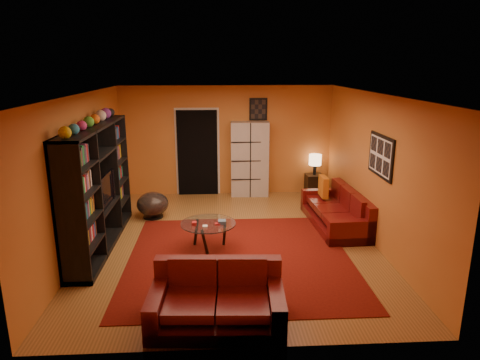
{
  "coord_description": "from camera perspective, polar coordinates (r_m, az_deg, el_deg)",
  "views": [
    {
      "loc": [
        -0.26,
        -7.11,
        3.07
      ],
      "look_at": [
        0.16,
        0.1,
        1.11
      ],
      "focal_mm": 32.0,
      "sensor_mm": 36.0,
      "label": 1
    }
  ],
  "objects": [
    {
      "name": "floor",
      "position": [
        7.75,
        -1.12,
        -8.16
      ],
      "size": [
        6.0,
        6.0,
        0.0
      ],
      "primitive_type": "plane",
      "color": "brown",
      "rests_on": "ground"
    },
    {
      "name": "ceiling",
      "position": [
        7.13,
        -1.22,
        11.4
      ],
      "size": [
        6.0,
        6.0,
        0.0
      ],
      "primitive_type": "plane",
      "rotation": [
        3.14,
        0.0,
        0.0
      ],
      "color": "white",
      "rests_on": "wall_back"
    },
    {
      "name": "wall_back",
      "position": [
        10.27,
        -1.79,
        5.24
      ],
      "size": [
        6.0,
        0.0,
        6.0
      ],
      "primitive_type": "plane",
      "rotation": [
        1.57,
        0.0,
        0.0
      ],
      "color": "#BF6B29",
      "rests_on": "floor"
    },
    {
      "name": "wall_front",
      "position": [
        4.48,
        0.27,
        -8.07
      ],
      "size": [
        6.0,
        0.0,
        6.0
      ],
      "primitive_type": "plane",
      "rotation": [
        -1.57,
        0.0,
        0.0
      ],
      "color": "#BF6B29",
      "rests_on": "floor"
    },
    {
      "name": "wall_left",
      "position": [
        7.66,
        -20.2,
        0.88
      ],
      "size": [
        0.0,
        6.0,
        6.0
      ],
      "primitive_type": "plane",
      "rotation": [
        1.57,
        0.0,
        1.57
      ],
      "color": "#BF6B29",
      "rests_on": "floor"
    },
    {
      "name": "wall_right",
      "position": [
        7.83,
        17.45,
        1.4
      ],
      "size": [
        0.0,
        6.0,
        6.0
      ],
      "primitive_type": "plane",
      "rotation": [
        1.57,
        0.0,
        -1.57
      ],
      "color": "#BF6B29",
      "rests_on": "floor"
    },
    {
      "name": "rug",
      "position": [
        7.11,
        -0.08,
        -10.33
      ],
      "size": [
        3.6,
        3.6,
        0.01
      ],
      "primitive_type": "cube",
      "color": "#4E0D09",
      "rests_on": "floor"
    },
    {
      "name": "doorway",
      "position": [
        10.29,
        -5.68,
        3.61
      ],
      "size": [
        0.95,
        0.1,
        2.04
      ],
      "primitive_type": "cube",
      "color": "black",
      "rests_on": "floor"
    },
    {
      "name": "wall_art_right",
      "position": [
        7.48,
        18.28,
        3.08
      ],
      "size": [
        0.03,
        1.0,
        0.7
      ],
      "primitive_type": "cube",
      "color": "black",
      "rests_on": "wall_right"
    },
    {
      "name": "wall_art_back",
      "position": [
        10.19,
        2.45,
        9.42
      ],
      "size": [
        0.42,
        0.03,
        0.52
      ],
      "primitive_type": "cube",
      "color": "black",
      "rests_on": "wall_back"
    },
    {
      "name": "entertainment_unit",
      "position": [
        7.66,
        -18.42,
        -0.9
      ],
      "size": [
        0.45,
        3.0,
        2.1
      ],
      "primitive_type": "cube",
      "color": "black",
      "rests_on": "floor"
    },
    {
      "name": "tv",
      "position": [
        7.66,
        -18.02,
        -1.33
      ],
      "size": [
        0.94,
        0.12,
        0.54
      ],
      "primitive_type": "imported",
      "rotation": [
        0.0,
        0.0,
        1.57
      ],
      "color": "black",
      "rests_on": "entertainment_unit"
    },
    {
      "name": "sofa",
      "position": [
        8.61,
        13.08,
        -4.1
      ],
      "size": [
        0.94,
        2.12,
        0.85
      ],
      "rotation": [
        0.0,
        0.0,
        0.04
      ],
      "color": "#4E0A0B",
      "rests_on": "rug"
    },
    {
      "name": "loveseat",
      "position": [
        5.46,
        -3.06,
        -15.53
      ],
      "size": [
        1.67,
        1.06,
        0.85
      ],
      "rotation": [
        0.0,
        0.0,
        1.52
      ],
      "color": "#4E0A0B",
      "rests_on": "rug"
    },
    {
      "name": "throw_pillow",
      "position": [
        8.99,
        11.07,
        -0.85
      ],
      "size": [
        0.12,
        0.42,
        0.42
      ],
      "primitive_type": "cube",
      "color": "#CB6A16",
      "rests_on": "sofa"
    },
    {
      "name": "coffee_table",
      "position": [
        7.3,
        -4.25,
        -6.09
      ],
      "size": [
        0.94,
        0.94,
        0.47
      ],
      "rotation": [
        0.0,
        0.0,
        0.33
      ],
      "color": "silver",
      "rests_on": "floor"
    },
    {
      "name": "storage_cabinet",
      "position": [
        10.18,
        1.31,
        2.8
      ],
      "size": [
        0.9,
        0.43,
        1.78
      ],
      "primitive_type": "cube",
      "rotation": [
        0.0,
        0.0,
        -0.04
      ],
      "color": "#AFA9A2",
      "rests_on": "floor"
    },
    {
      "name": "bowl_chair",
      "position": [
        8.99,
        -11.57,
        -3.19
      ],
      "size": [
        0.65,
        0.65,
        0.53
      ],
      "color": "black",
      "rests_on": "floor"
    },
    {
      "name": "side_table",
      "position": [
        10.52,
        9.84,
        -0.59
      ],
      "size": [
        0.41,
        0.41,
        0.5
      ],
      "primitive_type": "cube",
      "rotation": [
        0.0,
        0.0,
        0.03
      ],
      "color": "black",
      "rests_on": "floor"
    },
    {
      "name": "table_lamp",
      "position": [
        10.38,
        9.98,
        2.59
      ],
      "size": [
        0.3,
        0.3,
        0.49
      ],
      "color": "black",
      "rests_on": "side_table"
    }
  ]
}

